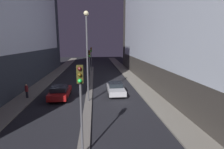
% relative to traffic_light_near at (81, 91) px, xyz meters
% --- Properties ---
extents(building_right, '(6.01, 39.56, 19.19)m').
position_rel_traffic_light_near_xyz_m(building_right, '(11.07, 17.15, 5.88)').
color(building_right, '#423D38').
rests_on(building_right, ground).
extents(median_strip, '(0.73, 35.59, 0.15)m').
position_rel_traffic_light_near_xyz_m(median_strip, '(0.00, 16.16, -3.64)').
color(median_strip, '#66605B').
rests_on(median_strip, ground).
extents(traffic_light_near, '(0.32, 0.42, 4.88)m').
position_rel_traffic_light_near_xyz_m(traffic_light_near, '(0.00, 0.00, 0.00)').
color(traffic_light_near, '#4C4C51').
rests_on(traffic_light_near, median_strip).
extents(traffic_light_mid, '(0.32, 0.42, 4.88)m').
position_rel_traffic_light_near_xyz_m(traffic_light_mid, '(0.00, 15.09, 0.00)').
color(traffic_light_mid, '#4C4C51').
rests_on(traffic_light_mid, median_strip).
extents(traffic_light_far, '(0.32, 0.42, 4.88)m').
position_rel_traffic_light_near_xyz_m(traffic_light_far, '(0.00, 27.46, 0.00)').
color(traffic_light_far, '#4C4C51').
rests_on(traffic_light_far, median_strip).
extents(street_lamp, '(0.47, 0.47, 8.88)m').
position_rel_traffic_light_near_xyz_m(street_lamp, '(0.00, 8.78, 2.13)').
color(street_lamp, '#4C4C51').
rests_on(street_lamp, median_strip).
extents(car_left_lane, '(1.91, 4.37, 1.43)m').
position_rel_traffic_light_near_xyz_m(car_left_lane, '(-3.13, 10.31, -2.98)').
color(car_left_lane, maroon).
rests_on(car_left_lane, ground).
extents(car_right_lane, '(1.87, 4.29, 1.38)m').
position_rel_traffic_light_near_xyz_m(car_right_lane, '(3.13, 11.29, -3.00)').
color(car_right_lane, '#B2B2B7').
rests_on(car_right_lane, ground).
extents(pedestrian_on_left_sidewalk, '(0.34, 0.34, 1.54)m').
position_rel_traffic_light_near_xyz_m(pedestrian_on_left_sidewalk, '(-6.70, 10.51, -2.78)').
color(pedestrian_on_left_sidewalk, black).
rests_on(pedestrian_on_left_sidewalk, sidewalk_left).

